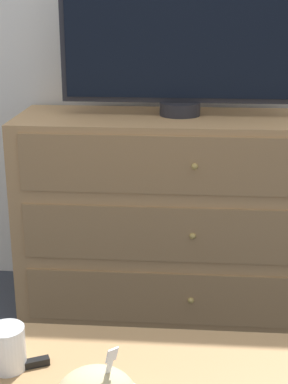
# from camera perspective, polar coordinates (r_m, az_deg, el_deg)

# --- Properties ---
(ground_plane) EXTENTS (12.00, 12.00, 0.00)m
(ground_plane) POSITION_cam_1_polar(r_m,az_deg,el_deg) (2.82, 5.90, -8.27)
(ground_plane) COLOR #383D47
(dresser) EXTENTS (1.41, 0.45, 0.82)m
(dresser) POSITION_cam_1_polar(r_m,az_deg,el_deg) (2.43, 4.73, -2.26)
(dresser) COLOR tan
(dresser) RESTS_ON ground_plane
(tv) EXTENTS (0.93, 0.16, 0.62)m
(tv) POSITION_cam_1_polar(r_m,az_deg,el_deg) (2.31, 3.65, 15.34)
(tv) COLOR #232328
(tv) RESTS_ON dresser
(drink_cup) EXTENTS (0.09, 0.09, 0.11)m
(drink_cup) POSITION_cam_1_polar(r_m,az_deg,el_deg) (1.46, -13.08, -14.74)
(drink_cup) COLOR #9E6638
(drink_cup) RESTS_ON coffee_table
(remote_control) EXTENTS (0.16, 0.09, 0.02)m
(remote_control) POSITION_cam_1_polar(r_m,az_deg,el_deg) (1.46, -12.43, -16.24)
(remote_control) COLOR black
(remote_control) RESTS_ON coffee_table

